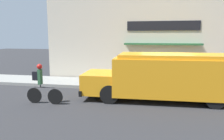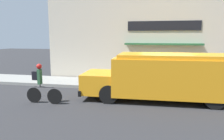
# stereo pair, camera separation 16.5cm
# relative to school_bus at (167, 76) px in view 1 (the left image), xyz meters

# --- Properties ---
(ground_plane) EXTENTS (70.00, 70.00, 0.00)m
(ground_plane) POSITION_rel_school_bus_xyz_m (0.05, 1.25, -1.07)
(ground_plane) COLOR #2B2B2D
(sidewalk) EXTENTS (28.00, 2.29, 0.17)m
(sidewalk) POSITION_rel_school_bus_xyz_m (0.05, 2.40, -0.99)
(sidewalk) COLOR gray
(sidewalk) RESTS_ON ground_plane
(storefront) EXTENTS (14.91, 0.84, 5.90)m
(storefront) POSITION_rel_school_bus_xyz_m (0.05, 3.70, 1.87)
(storefront) COLOR beige
(storefront) RESTS_ON ground_plane
(school_bus) EXTENTS (6.82, 2.70, 2.03)m
(school_bus) POSITION_rel_school_bus_xyz_m (0.00, 0.00, 0.00)
(school_bus) COLOR orange
(school_bus) RESTS_ON ground_plane
(cyclist) EXTENTS (1.60, 0.22, 1.67)m
(cyclist) POSITION_rel_school_bus_xyz_m (-5.13, -1.57, -0.25)
(cyclist) COLOR black
(cyclist) RESTS_ON ground_plane
(trash_bin) EXTENTS (0.61, 0.61, 0.84)m
(trash_bin) POSITION_rel_school_bus_xyz_m (0.40, 2.73, -0.48)
(trash_bin) COLOR slate
(trash_bin) RESTS_ON sidewalk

